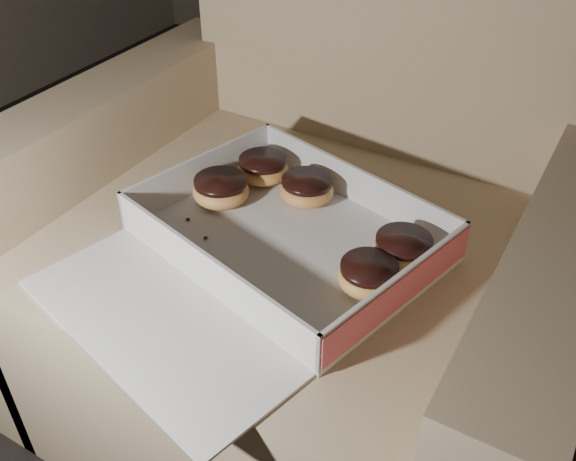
# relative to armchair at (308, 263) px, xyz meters

# --- Properties ---
(armchair) EXTENTS (0.94, 0.79, 0.98)m
(armchair) POSITION_rel_armchair_xyz_m (0.00, 0.00, 0.00)
(armchair) COLOR tan
(armchair) RESTS_ON floor
(bakery_box) EXTENTS (0.54, 0.60, 0.07)m
(bakery_box) POSITION_rel_armchair_xyz_m (0.01, -0.16, 0.14)
(bakery_box) COLOR silver
(bakery_box) RESTS_ON armchair
(donut_a) EXTENTS (0.09, 0.09, 0.05)m
(donut_a) POSITION_rel_armchair_xyz_m (-0.01, -0.00, 0.16)
(donut_a) COLOR #E3A54F
(donut_a) RESTS_ON bakery_box
(donut_b) EXTENTS (0.09, 0.09, 0.05)m
(donut_b) POSITION_rel_armchair_xyz_m (-0.13, -0.08, 0.16)
(donut_b) COLOR #E3A54F
(donut_b) RESTS_ON bakery_box
(donut_c) EXTENTS (0.09, 0.09, 0.05)m
(donut_c) POSITION_rel_armchair_xyz_m (0.20, -0.07, 0.16)
(donut_c) COLOR #E3A54F
(donut_c) RESTS_ON bakery_box
(donut_d) EXTENTS (0.09, 0.09, 0.04)m
(donut_d) POSITION_rel_armchair_xyz_m (-0.10, 0.02, 0.16)
(donut_d) COLOR #E3A54F
(donut_d) RESTS_ON bakery_box
(donut_e) EXTENTS (0.09, 0.09, 0.04)m
(donut_e) POSITION_rel_armchair_xyz_m (0.18, -0.15, 0.16)
(donut_e) COLOR #E3A54F
(donut_e) RESTS_ON bakery_box
(crumb_a) EXTENTS (0.01, 0.01, 0.00)m
(crumb_a) POSITION_rel_armchair_xyz_m (-0.03, -0.24, 0.14)
(crumb_a) COLOR black
(crumb_a) RESTS_ON bakery_box
(crumb_b) EXTENTS (0.01, 0.01, 0.00)m
(crumb_b) POSITION_rel_armchair_xyz_m (-0.09, -0.17, 0.14)
(crumb_b) COLOR black
(crumb_b) RESTS_ON bakery_box
(crumb_c) EXTENTS (0.01, 0.01, 0.00)m
(crumb_c) POSITION_rel_armchair_xyz_m (-0.15, -0.15, 0.14)
(crumb_c) COLOR black
(crumb_c) RESTS_ON bakery_box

